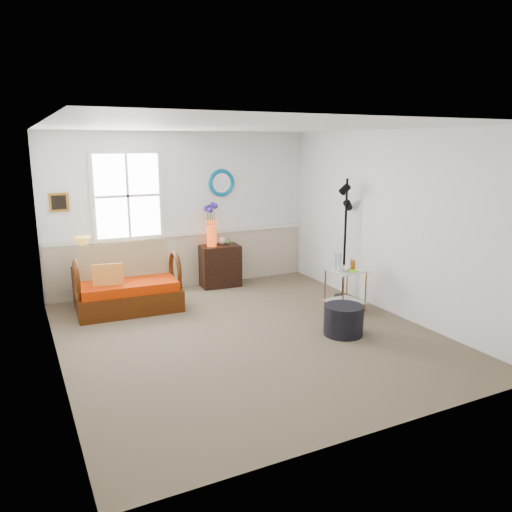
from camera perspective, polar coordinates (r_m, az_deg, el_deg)
name	(u,v)px	position (r m, az deg, el deg)	size (l,w,h in m)	color
floor	(247,334)	(6.50, -1.05, -8.96)	(4.50, 5.00, 0.01)	brown
ceiling	(246,126)	(6.05, -1.16, 14.60)	(4.50, 5.00, 0.01)	white
walls	(246,235)	(6.14, -1.10, 2.39)	(4.51, 5.01, 2.60)	white
wainscot	(185,261)	(8.58, -8.17, -0.57)	(4.46, 0.02, 0.90)	#BCAD92
chair_rail	(184,234)	(8.48, -8.25, 2.51)	(4.46, 0.04, 0.06)	white
window	(128,196)	(8.15, -14.45, 6.67)	(1.14, 0.06, 1.44)	white
picture	(59,202)	(8.02, -21.61, 5.73)	(0.28, 0.03, 0.28)	#BA7E24
mirror	(221,183)	(8.62, -3.98, 8.34)	(0.47, 0.47, 0.07)	#0385BA
loveseat	(128,279)	(7.51, -14.44, -2.54)	(1.47, 0.83, 0.96)	#4D1E05
throw_pillow	(108,279)	(7.37, -16.54, -2.54)	(0.43, 0.11, 0.43)	orange
lamp_stand	(84,286)	(8.02, -19.07, -3.31)	(0.32, 0.32, 0.57)	black
table_lamp	(84,253)	(7.88, -19.09, 0.36)	(0.26, 0.26, 0.48)	gold
potted_plant	(91,257)	(7.95, -18.38, -0.14)	(0.35, 0.39, 0.30)	#4D7231
cabinet	(220,266)	(8.59, -4.14, -1.11)	(0.66, 0.43, 0.71)	black
flower_vase	(211,225)	(8.40, -5.12, 3.55)	(0.21, 0.21, 0.72)	#E0460E
side_table	(345,290)	(7.41, 10.15, -3.89)	(0.49, 0.49, 0.62)	#9E6A34
tabletop_items	(345,261)	(7.34, 10.17, -0.60)	(0.39, 0.39, 0.24)	silver
floor_lamp	(345,239)	(7.89, 10.13, 1.87)	(0.27, 0.27, 1.89)	black
ottoman	(344,320)	(6.54, 9.98, -7.22)	(0.51, 0.51, 0.39)	black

